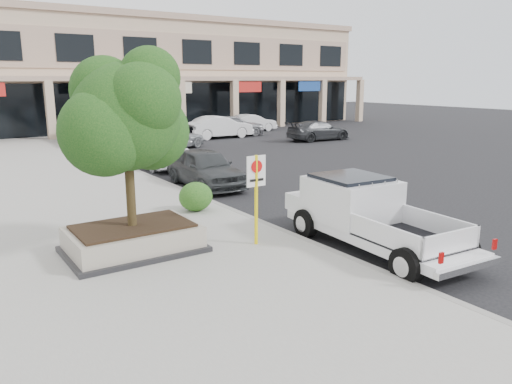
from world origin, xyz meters
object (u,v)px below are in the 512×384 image
Objects in this scene: curb_car_b at (155,151)px; curb_car_a at (205,168)px; pickup_truck at (377,217)px; lot_car_f at (252,123)px; curb_car_c at (115,140)px; lot_car_a at (171,137)px; lot_car_c at (319,130)px; lot_car_e at (233,125)px; planter at (133,239)px; planter_tree at (130,117)px; no_parking_sign at (256,188)px; lot_car_b at (220,127)px; curb_car_d at (88,133)px; lot_car_d at (172,131)px.

curb_car_a is at bearing -92.72° from curb_car_b.
pickup_truck reaches higher than lot_car_f.
lot_car_a reaches higher than curb_car_c.
lot_car_e is (-3.46, 5.95, 0.11)m from lot_car_c.
planter is 0.68× the size of lot_car_e.
lot_car_c is at bearing -175.07° from lot_car_f.
planter_tree is at bearing -102.44° from curb_car_c.
curb_car_b is (0.14, 5.49, 0.04)m from curb_car_a.
no_parking_sign is 7.97m from curb_car_a.
lot_car_b reaches higher than lot_car_f.
curb_car_c reaches higher than lot_car_f.
pickup_truck is at bearing 151.81° from lot_car_a.
lot_car_f is (-0.49, 7.88, 0.00)m from lot_car_c.
pickup_truck is 1.15× the size of curb_car_b.
lot_car_a reaches higher than lot_car_c.
planter is 0.76× the size of lot_car_f.
curb_car_d reaches higher than curb_car_b.
lot_car_c is 6.88m from lot_car_e.
curb_car_a is (5.25, 6.14, -2.63)m from planter_tree.
no_parking_sign is 24.81m from lot_car_b.
pickup_truck is 1.27× the size of lot_car_a.
planter_tree is 13.08m from curb_car_b.
planter_tree is 0.70× the size of pickup_truck.
planter_tree reaches higher than lot_car_b.
lot_car_a is at bearing 123.93° from lot_car_b.
curb_car_a is 0.76× the size of curb_car_d.
lot_car_c is (5.17, -5.10, -0.12)m from lot_car_b.
curb_car_c is (5.43, 17.81, -2.70)m from planter_tree.
curb_car_c is 1.09× the size of lot_car_a.
curb_car_b is at bearing 90.65° from curb_car_a.
curb_car_c is (2.74, 19.16, -0.92)m from no_parking_sign.
lot_car_c is (10.66, -1.52, -0.07)m from lot_car_a.
lot_car_b is at bearing 44.37° from curb_car_b.
curb_car_a is 17.01m from lot_car_b.
lot_car_d is 1.05× the size of lot_car_e.
no_parking_sign reaches higher than curb_car_a.
curb_car_d is (-0.52, 3.89, 0.13)m from curb_car_c.
no_parking_sign is at bearing 170.39° from lot_car_e.
curb_car_b is at bearing -85.84° from curb_car_c.
curb_car_b is 1.00× the size of lot_car_b.
lot_car_d is at bearing 117.30° from lot_car_e.
planter_tree is (0.13, 0.15, 2.94)m from planter.
curb_car_d is at bearing 94.47° from pickup_truck.
no_parking_sign is at bearing 153.17° from lot_car_b.
curb_car_a is 0.93× the size of curb_car_c.
lot_car_e is at bearing -107.29° from lot_car_d.
curb_car_d is (-0.34, 15.56, 0.06)m from curb_car_a.
lot_car_f is (19.00, 23.54, 0.22)m from planter.
pickup_truck is 1.24× the size of curb_car_a.
pickup_truck is at bearing -87.73° from curb_car_d.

